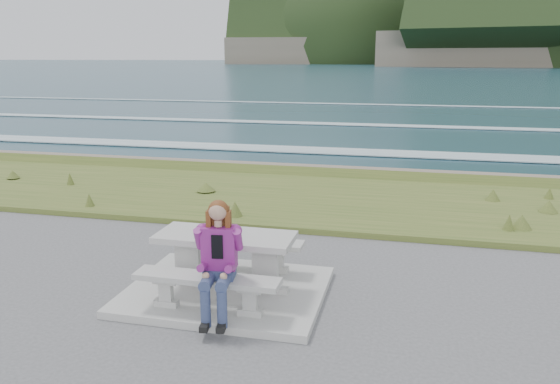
% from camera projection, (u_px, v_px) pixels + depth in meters
% --- Properties ---
extents(concrete_slab, '(2.60, 2.10, 0.10)m').
position_uv_depth(concrete_slab, '(227.00, 291.00, 7.31)').
color(concrete_slab, '#A2A19D').
rests_on(concrete_slab, ground).
extents(picnic_table, '(1.80, 0.75, 0.75)m').
position_uv_depth(picnic_table, '(225.00, 246.00, 7.16)').
color(picnic_table, '#A2A19D').
rests_on(picnic_table, concrete_slab).
extents(bench_landward, '(1.80, 0.35, 0.45)m').
position_uv_depth(bench_landward, '(207.00, 284.00, 6.56)').
color(bench_landward, '#A2A19D').
rests_on(bench_landward, concrete_slab).
extents(bench_seaward, '(1.80, 0.35, 0.45)m').
position_uv_depth(bench_seaward, '(242.00, 246.00, 7.88)').
color(bench_seaward, '#A2A19D').
rests_on(bench_seaward, concrete_slab).
extents(grass_verge, '(160.00, 4.50, 0.22)m').
position_uv_depth(grass_verge, '(300.00, 201.00, 12.04)').
color(grass_verge, '#3B5520').
rests_on(grass_verge, ground).
extents(shore_drop, '(160.00, 0.80, 2.20)m').
position_uv_depth(shore_drop, '(322.00, 175.00, 14.78)').
color(shore_drop, '#6C6451').
rests_on(shore_drop, ground).
extents(ocean, '(1600.00, 1600.00, 0.09)m').
position_uv_depth(ocean, '(369.00, 143.00, 31.42)').
color(ocean, '#1B3E4D').
rests_on(ocean, ground).
extents(seated_woman, '(0.48, 0.73, 1.40)m').
position_uv_depth(seated_woman, '(217.00, 277.00, 6.35)').
color(seated_woman, navy).
rests_on(seated_woman, concrete_slab).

